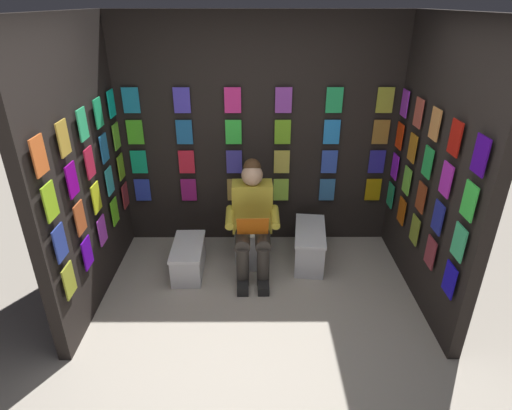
{
  "coord_description": "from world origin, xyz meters",
  "views": [
    {
      "loc": [
        0.04,
        2.42,
        2.55
      ],
      "look_at": [
        0.02,
        -1.05,
        0.85
      ],
      "focal_mm": 29.33,
      "sensor_mm": 36.0,
      "label": 1
    }
  ],
  "objects_px": {
    "person_reading": "(252,219)",
    "comic_longbox_near": "(309,245)",
    "toilet": "(252,232)",
    "comic_longbox_far": "(189,258)"
  },
  "relations": [
    {
      "from": "person_reading",
      "to": "comic_longbox_far",
      "type": "relative_size",
      "value": 1.91
    },
    {
      "from": "person_reading",
      "to": "toilet",
      "type": "bearing_deg",
      "value": -90.13
    },
    {
      "from": "comic_longbox_near",
      "to": "comic_longbox_far",
      "type": "bearing_deg",
      "value": 15.12
    },
    {
      "from": "comic_longbox_far",
      "to": "comic_longbox_near",
      "type": "bearing_deg",
      "value": -172.31
    },
    {
      "from": "person_reading",
      "to": "comic_longbox_near",
      "type": "distance_m",
      "value": 0.75
    },
    {
      "from": "toilet",
      "to": "comic_longbox_far",
      "type": "distance_m",
      "value": 0.72
    },
    {
      "from": "person_reading",
      "to": "comic_longbox_near",
      "type": "height_order",
      "value": "person_reading"
    },
    {
      "from": "comic_longbox_near",
      "to": "comic_longbox_far",
      "type": "relative_size",
      "value": 1.18
    },
    {
      "from": "toilet",
      "to": "comic_longbox_near",
      "type": "relative_size",
      "value": 1.05
    },
    {
      "from": "toilet",
      "to": "comic_longbox_far",
      "type": "bearing_deg",
      "value": 20.23
    }
  ]
}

